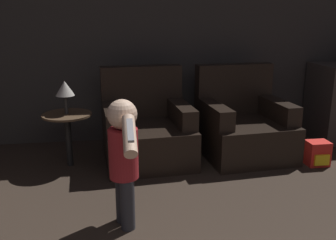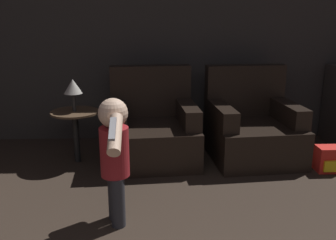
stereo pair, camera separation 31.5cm
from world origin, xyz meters
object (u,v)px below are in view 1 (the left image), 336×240
at_px(armchair_left, 147,130).
at_px(toy_backpack, 317,153).
at_px(lamp, 65,89).
at_px(person_toddler, 124,154).
at_px(armchair_right, 243,126).

bearing_deg(armchair_left, toy_backpack, -18.62).
xyz_separation_m(toy_backpack, lamp, (-2.44, 0.36, 0.65)).
bearing_deg(armchair_left, lamp, -179.59).
height_order(armchair_left, toy_backpack, armchair_left).
relative_size(person_toddler, toy_backpack, 3.76).
bearing_deg(armchair_left, person_toddler, -106.49).
distance_m(armchair_left, toy_backpack, 1.73).
relative_size(toy_backpack, lamp, 0.76).
relative_size(person_toddler, lamp, 2.87).
relative_size(armchair_right, person_toddler, 1.02).
xyz_separation_m(armchair_left, lamp, (-0.78, -0.07, 0.46)).
xyz_separation_m(person_toddler, toy_backpack, (1.94, 0.84, -0.42)).
bearing_deg(armchair_right, person_toddler, -140.76).
distance_m(toy_backpack, lamp, 2.55).
bearing_deg(toy_backpack, armchair_left, 165.77).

